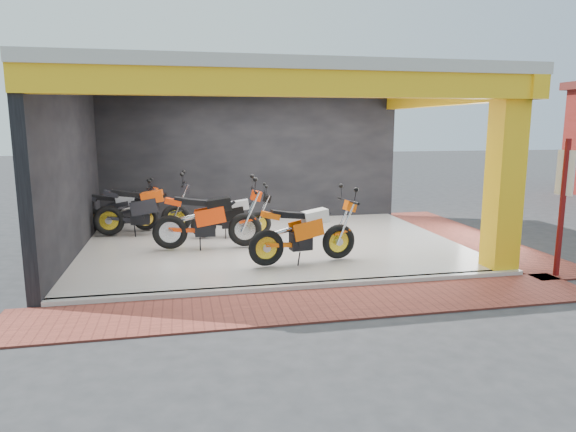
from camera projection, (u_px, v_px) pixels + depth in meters
The scene contains 18 objects.
ground at pixel (291, 272), 9.43m from camera, with size 80.00×80.00×0.00m, color #2D2D30.
showroom_floor at pixel (272, 245), 11.35m from camera, with size 8.00×6.00×0.10m, color silver.
showroom_ceiling at pixel (271, 80), 10.72m from camera, with size 8.40×6.40×0.20m, color beige.
back_wall at pixel (252, 159), 14.04m from camera, with size 8.20×0.20×3.50m, color black.
left_wall at pixel (69, 172), 10.22m from camera, with size 0.20×6.20×3.50m, color black.
corner_column at pixel (505, 177), 9.16m from camera, with size 0.50×0.50×3.50m, color yellow.
header_beam_front at pixel (305, 83), 7.89m from camera, with size 8.40×0.30×0.40m, color yellow.
header_beam_right at pixel (445, 97), 11.59m from camera, with size 0.30×6.40×0.40m, color yellow.
floor_kerb at pixel (304, 286), 8.44m from camera, with size 8.00×0.20×0.10m, color silver.
paver_front at pixel (316, 304), 7.69m from camera, with size 9.00×1.40×0.03m, color #993F32.
paver_right at pixel (468, 237), 12.33m from camera, with size 1.40×7.00×0.03m, color #993F32.
signpost at pixel (563, 203), 8.93m from camera, with size 0.10×0.34×2.44m.
moto_hero at pixel (339, 225), 9.79m from camera, with size 2.26×0.84×1.38m, color #FE610A, non-canonical shape.
moto_row_a at pixel (259, 212), 11.84m from camera, with size 1.95×0.72×1.19m, color black, non-canonical shape.
moto_row_b at pixel (245, 213), 10.79m from camera, with size 2.40×0.89×1.46m, color #FC3D0A, non-canonical shape.
moto_row_c at pixel (176, 205), 12.05m from camera, with size 2.36×0.88×1.44m, color black, non-canonical shape.
moto_row_d at pixel (147, 202), 13.50m from camera, with size 1.89×0.70×1.16m, color #FB470A, non-canonical shape.
moto_row_e at pixel (145, 206), 12.47m from camera, with size 2.02×0.75×1.23m, color black, non-canonical shape.
Camera 1 is at (-1.92, -8.90, 2.67)m, focal length 32.00 mm.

